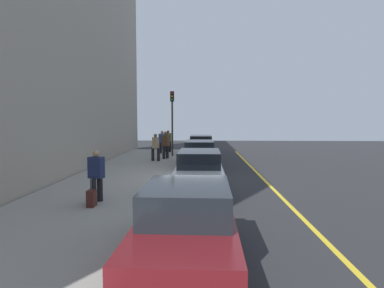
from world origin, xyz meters
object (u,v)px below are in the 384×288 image
parked_car_red (201,145)px  pedestrian_blue_coat (162,141)px  parked_car_maroon (187,226)px  parked_car_white (199,170)px  pedestrian_navy_coat (96,175)px  pedestrian_brown_coat (166,144)px  rolling_suitcase (92,198)px  parked_car_black (199,154)px  traffic_light_pole (172,113)px  pedestrian_tan_coat (156,146)px  pedestrian_olive_coat (168,140)px

parked_car_red → pedestrian_blue_coat: bearing=-90.3°
parked_car_red → parked_car_maroon: bearing=-0.4°
parked_car_white → pedestrian_navy_coat: size_ratio=2.90×
parked_car_white → parked_car_red: bearing=-179.9°
pedestrian_brown_coat → rolling_suitcase: (11.91, -0.84, -0.70)m
parked_car_black → pedestrian_brown_coat: bearing=-141.3°
parked_car_red → traffic_light_pole: size_ratio=1.05×
parked_car_red → parked_car_black: same height
pedestrian_tan_coat → rolling_suitcase: (10.73, -0.35, -0.65)m
pedestrian_navy_coat → pedestrian_blue_coat: pedestrian_blue_coat is taller
parked_car_maroon → pedestrian_olive_coat: pedestrian_olive_coat is taller
pedestrian_tan_coat → pedestrian_blue_coat: 4.59m
parked_car_white → pedestrian_blue_coat: (-12.14, -2.99, 0.31)m
parked_car_red → parked_car_maroon: 18.77m
pedestrian_brown_coat → pedestrian_tan_coat: 1.28m
parked_car_black → pedestrian_olive_coat: 7.74m
parked_car_red → pedestrian_brown_coat: 4.12m
pedestrian_blue_coat → rolling_suitcase: 15.33m
parked_car_maroon → pedestrian_navy_coat: 4.99m
pedestrian_olive_coat → parked_car_red: bearing=68.0°
pedestrian_olive_coat → rolling_suitcase: size_ratio=2.01×
parked_car_black → pedestrian_brown_coat: 3.65m
pedestrian_blue_coat → pedestrian_olive_coat: bearing=161.9°
parked_car_white → pedestrian_tan_coat: 8.07m
pedestrian_navy_coat → pedestrian_olive_coat: bearing=178.1°
parked_car_maroon → traffic_light_pole: traffic_light_pole is taller
parked_car_red → rolling_suitcase: parked_car_red is taller
pedestrian_olive_coat → parked_car_black: bearing=19.5°
pedestrian_brown_coat → traffic_light_pole: size_ratio=0.39×
parked_car_maroon → pedestrian_olive_coat: bearing=-172.8°
pedestrian_brown_coat → pedestrian_blue_coat: size_ratio=1.04×
pedestrian_blue_coat → parked_car_white: bearing=13.8°
pedestrian_brown_coat → pedestrian_olive_coat: 4.46m
parked_car_white → traffic_light_pole: bearing=-168.8°
traffic_light_pole → parked_car_red: bearing=132.3°
pedestrian_tan_coat → parked_car_white: bearing=20.5°
parked_car_black → pedestrian_tan_coat: pedestrian_tan_coat is taller
parked_car_black → pedestrian_navy_coat: pedestrian_navy_coat is taller
parked_car_white → rolling_suitcase: size_ratio=5.57×
pedestrian_blue_coat → traffic_light_pole: 2.98m
pedestrian_olive_coat → parked_car_white: bearing=11.3°
pedestrian_brown_coat → pedestrian_navy_coat: (11.43, -0.84, -0.07)m
parked_car_black → parked_car_white: 5.90m
parked_car_black → pedestrian_tan_coat: 3.23m
pedestrian_navy_coat → parked_car_white: bearing=130.2°
pedestrian_tan_coat → rolling_suitcase: bearing=-1.9°
pedestrian_blue_coat → pedestrian_navy_coat: bearing=-0.7°
parked_car_black → rolling_suitcase: (9.08, -3.11, -0.36)m
parked_car_black → rolling_suitcase: size_ratio=5.58×
parked_car_black → pedestrian_olive_coat: pedestrian_olive_coat is taller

